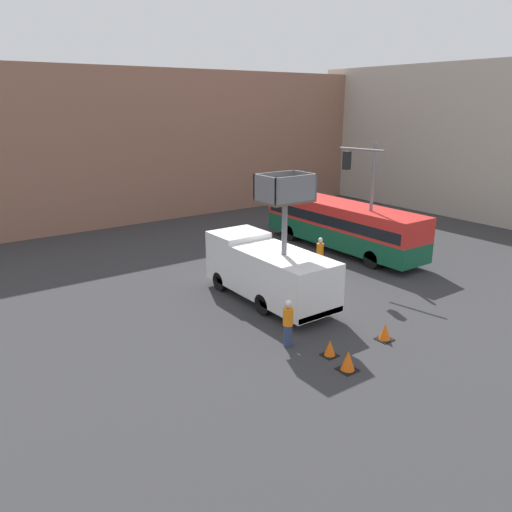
{
  "coord_description": "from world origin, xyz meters",
  "views": [
    {
      "loc": [
        -14.03,
        -16.8,
        8.72
      ],
      "look_at": [
        -1.27,
        1.06,
        1.9
      ],
      "focal_mm": 35.0,
      "sensor_mm": 36.0,
      "label": 1
    }
  ],
  "objects": [
    {
      "name": "ground_plane",
      "position": [
        0.0,
        0.0,
        0.0
      ],
      "size": [
        120.0,
        120.0,
        0.0
      ],
      "primitive_type": "plane",
      "color": "#333335"
    },
    {
      "name": "traffic_cone_far_side",
      "position": [
        -2.78,
        -6.4,
        0.34
      ],
      "size": [
        0.62,
        0.62,
        0.71
      ],
      "color": "black",
      "rests_on": "ground_plane"
    },
    {
      "name": "traffic_cone_mid_road",
      "position": [
        -2.57,
        -5.31,
        0.28
      ],
      "size": [
        0.53,
        0.53,
        0.61
      ],
      "color": "black",
      "rests_on": "ground_plane"
    },
    {
      "name": "building_backdrop_far",
      "position": [
        0.0,
        22.7,
        5.52
      ],
      "size": [
        44.0,
        10.0,
        11.04
      ],
      "color": "#936651",
      "rests_on": "ground_plane"
    },
    {
      "name": "road_worker_directing",
      "position": [
        3.65,
        2.02,
        0.89
      ],
      "size": [
        0.38,
        0.38,
        1.79
      ],
      "rotation": [
        0.0,
        0.0,
        1.06
      ],
      "color": "navy",
      "rests_on": "ground_plane"
    },
    {
      "name": "building_backdrop_side",
      "position": [
        25.66,
        6.06,
        5.78
      ],
      "size": [
        10.0,
        28.0,
        11.57
      ],
      "color": "#BCB2A3",
      "rests_on": "ground_plane"
    },
    {
      "name": "traffic_light_pole",
      "position": [
        6.06,
        1.41,
        4.4
      ],
      "size": [
        2.87,
        2.61,
        6.64
      ],
      "color": "slate",
      "rests_on": "ground_plane"
    },
    {
      "name": "traffic_cone_near_truck",
      "position": [
        -0.0,
        -5.62,
        0.31
      ],
      "size": [
        0.58,
        0.58,
        0.67
      ],
      "color": "black",
      "rests_on": "ground_plane"
    },
    {
      "name": "utility_truck",
      "position": [
        -1.27,
        0.13,
        1.56
      ],
      "size": [
        2.45,
        7.01,
        5.91
      ],
      "color": "white",
      "rests_on": "ground_plane"
    },
    {
      "name": "city_bus",
      "position": [
        7.2,
        4.04,
        1.72
      ],
      "size": [
        2.48,
        11.28,
        2.91
      ],
      "rotation": [
        0.0,
        0.0,
        1.48
      ],
      "color": "#145638",
      "rests_on": "ground_plane"
    },
    {
      "name": "road_worker_near_truck",
      "position": [
        -3.31,
        -3.83,
        0.92
      ],
      "size": [
        0.38,
        0.38,
        1.84
      ],
      "rotation": [
        0.0,
        0.0,
        5.55
      ],
      "color": "navy",
      "rests_on": "ground_plane"
    }
  ]
}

